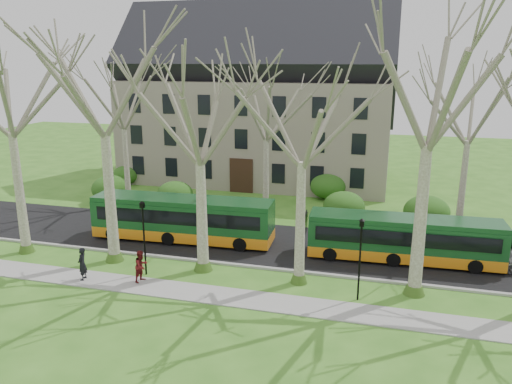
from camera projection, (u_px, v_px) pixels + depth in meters
ground at (251, 279)px, 28.17m from camera, size 120.00×120.00×0.00m
sidewalk at (238, 298)px, 25.83m from camera, size 70.00×2.00×0.06m
road at (273, 244)px, 33.29m from camera, size 80.00×8.00×0.06m
curb at (258, 267)px, 29.55m from camera, size 80.00×0.25×0.14m
building at (258, 100)px, 49.99m from camera, size 26.50×12.20×16.00m
tree_row_verge at (252, 156)px, 26.65m from camera, size 49.00×7.00×14.00m
tree_row_far at (274, 142)px, 37.22m from camera, size 33.00×7.00×12.00m
lamp_row at (246, 242)px, 26.58m from camera, size 36.22×0.22×4.30m
hedges at (243, 194)px, 42.15m from camera, size 30.60×8.60×2.00m
bus_lead at (183, 218)px, 33.70m from camera, size 12.35×3.10×3.06m
bus_follow at (404, 238)px, 30.26m from camera, size 11.45×2.81×2.84m
pedestrian_a at (82, 264)px, 27.73m from camera, size 0.55×0.74×1.87m
pedestrian_b at (141, 266)px, 27.52m from camera, size 0.88×1.02×1.79m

